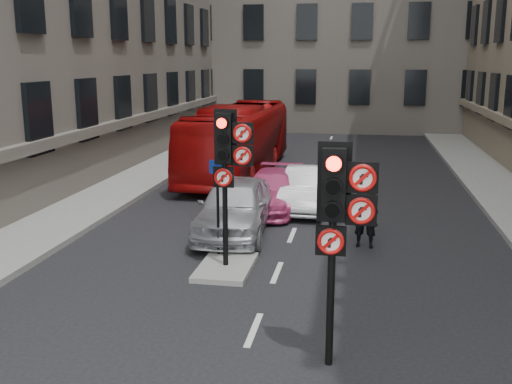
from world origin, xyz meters
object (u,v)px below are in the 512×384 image
(car_white, at_px, (307,188))
(signal_far, at_px, (228,155))
(car_pink, at_px, (272,191))
(car_silver, at_px, (235,206))
(motorcycle, at_px, (252,205))
(bus_red, at_px, (238,140))
(info_sign, at_px, (218,194))
(motorcyclist, at_px, (365,212))
(signal_near, at_px, (339,208))

(car_white, bearing_deg, signal_far, -99.72)
(signal_far, xyz_separation_m, car_pink, (0.14, 5.77, -2.08))
(car_silver, distance_m, motorcycle, 1.58)
(bus_red, relative_size, info_sign, 4.52)
(car_white, height_order, bus_red, bus_red)
(motorcyclist, bearing_deg, signal_far, 44.41)
(signal_near, relative_size, bus_red, 0.34)
(car_white, height_order, info_sign, info_sign)
(car_white, relative_size, motorcyclist, 2.16)
(signal_near, distance_m, signal_far, 4.77)
(car_white, xyz_separation_m, car_pink, (-1.10, -0.35, -0.04))
(car_white, height_order, motorcycle, car_white)
(car_white, relative_size, car_pink, 0.94)
(signal_near, relative_size, car_pink, 0.84)
(signal_near, bearing_deg, signal_far, 123.02)
(signal_far, bearing_deg, car_white, 78.56)
(car_white, distance_m, motorcyclist, 4.25)
(bus_red, bearing_deg, car_silver, -77.28)
(signal_far, height_order, car_white, signal_far)
(car_silver, distance_m, bus_red, 8.76)
(bus_red, distance_m, info_sign, 10.88)
(car_white, xyz_separation_m, info_sign, (-1.67, -5.38, 0.95))
(car_white, height_order, motorcyclist, motorcyclist)
(signal_far, distance_m, car_white, 6.57)
(signal_far, height_order, motorcyclist, signal_far)
(signal_near, bearing_deg, car_white, 97.66)
(signal_far, relative_size, motorcycle, 2.37)
(signal_far, distance_m, car_pink, 6.14)
(motorcyclist, height_order, info_sign, info_sign)
(car_silver, height_order, motorcyclist, motorcyclist)
(car_silver, relative_size, info_sign, 1.98)
(signal_near, distance_m, motorcycle, 9.15)
(car_white, xyz_separation_m, motorcyclist, (1.84, -3.83, 0.27))
(signal_far, bearing_deg, info_sign, 120.60)
(car_white, bearing_deg, motorcycle, -129.79)
(signal_far, bearing_deg, bus_red, 100.54)
(signal_near, xyz_separation_m, motorcyclist, (0.47, 6.29, -1.65))
(bus_red, xyz_separation_m, info_sign, (1.70, -10.74, 0.16))
(bus_red, distance_m, motorcycle, 7.37)
(signal_far, bearing_deg, motorcycle, 93.33)
(bus_red, distance_m, motorcyclist, 10.58)
(motorcycle, bearing_deg, signal_near, -69.95)
(bus_red, height_order, motorcyclist, bus_red)
(car_white, bearing_deg, info_sign, -105.56)
(signal_near, xyz_separation_m, signal_far, (-2.60, 4.00, 0.12))
(bus_red, xyz_separation_m, motorcyclist, (5.21, -9.19, -0.53))
(signal_near, distance_m, car_silver, 7.77)
(signal_near, distance_m, info_sign, 5.71)
(motorcyclist, relative_size, info_sign, 0.80)
(car_silver, bearing_deg, bus_red, 98.34)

